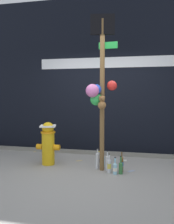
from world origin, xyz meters
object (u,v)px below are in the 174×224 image
at_px(bottle_3, 99,160).
at_px(bottle_1, 107,163).
at_px(bottle_7, 115,168).
at_px(bottle_4, 98,160).
at_px(bottle_0, 109,165).
at_px(bottle_5, 121,167).
at_px(bottle_6, 122,164).
at_px(bottle_2, 103,161).
at_px(memorial_post, 100,83).
at_px(fire_hydrant, 48,142).

bearing_deg(bottle_3, bottle_1, -54.97).
xyz_separation_m(bottle_1, bottle_7, (0.16, -0.17, -0.04)).
bearing_deg(bottle_4, bottle_7, -34.13).
bearing_deg(bottle_0, bottle_5, -6.40).
bearing_deg(bottle_5, bottle_6, 84.90).
height_order(bottle_2, bottle_5, bottle_5).
relative_size(bottle_5, bottle_7, 1.06).
xyz_separation_m(bottle_2, bottle_6, (0.38, -0.28, 0.04)).
bearing_deg(bottle_7, memorial_post, 153.48).
bearing_deg(bottle_3, bottle_6, -33.24).
height_order(memorial_post, bottle_3, memorial_post).
height_order(bottle_2, bottle_6, bottle_6).
relative_size(fire_hydrant, bottle_2, 2.94).
bearing_deg(bottle_2, bottle_6, -35.87).
relative_size(memorial_post, bottle_3, 9.93).
xyz_separation_m(bottle_1, bottle_4, (-0.20, 0.08, 0.02)).
height_order(memorial_post, bottle_5, memorial_post).
distance_m(bottle_0, bottle_4, 0.31).
bearing_deg(memorial_post, bottle_7, -26.52).
height_order(memorial_post, bottle_2, memorial_post).
bearing_deg(bottle_1, memorial_post, -174.45).
xyz_separation_m(bottle_2, bottle_4, (-0.09, -0.18, 0.05)).
xyz_separation_m(bottle_0, bottle_6, (0.22, 0.09, 0.02)).
distance_m(bottle_1, bottle_3, 0.36).
xyz_separation_m(fire_hydrant, bottle_1, (1.24, -0.15, -0.30)).
bearing_deg(fire_hydrant, bottle_3, 7.91).
bearing_deg(fire_hydrant, bottle_1, -7.00).
bearing_deg(bottle_5, bottle_0, 173.60).
bearing_deg(bottle_6, bottle_5, -95.10).
relative_size(bottle_1, bottle_7, 1.21).
bearing_deg(fire_hydrant, bottle_7, -12.84).
bearing_deg(bottle_6, bottle_7, -125.84).
bearing_deg(bottle_0, bottle_3, 122.69).
distance_m(fire_hydrant, bottle_7, 1.48).
bearing_deg(bottle_3, bottle_7, -51.37).
distance_m(bottle_5, bottle_7, 0.11).
relative_size(bottle_4, bottle_7, 1.28).
relative_size(memorial_post, bottle_6, 7.43).
bearing_deg(memorial_post, bottle_2, 83.24).
distance_m(bottle_1, bottle_6, 0.27).
distance_m(bottle_2, bottle_7, 0.51).
height_order(bottle_1, bottle_6, bottle_6).
bearing_deg(fire_hydrant, memorial_post, -8.63).
bearing_deg(bottle_2, bottle_0, -65.99).
distance_m(bottle_1, bottle_7, 0.24).
distance_m(bottle_6, bottle_7, 0.19).
height_order(bottle_4, bottle_7, bottle_4).
distance_m(memorial_post, bottle_2, 1.55).
bearing_deg(bottle_0, memorial_post, 154.87).
distance_m(bottle_0, bottle_6, 0.24).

